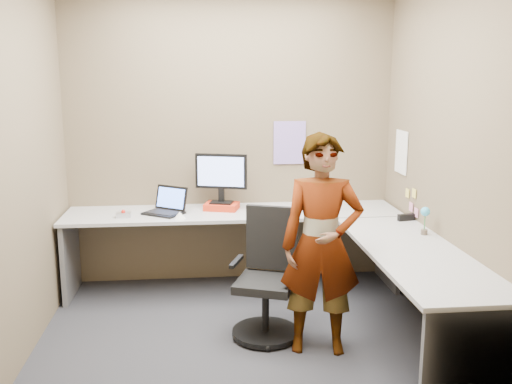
{
  "coord_description": "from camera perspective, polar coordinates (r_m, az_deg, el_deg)",
  "views": [
    {
      "loc": [
        -0.29,
        -3.96,
        1.92
      ],
      "look_at": [
        0.13,
        0.25,
        1.05
      ],
      "focal_mm": 40.0,
      "sensor_mm": 36.0,
      "label": 1
    }
  ],
  "objects": [
    {
      "name": "trackball_mouse",
      "position": [
        4.98,
        -13.11,
        -2.21
      ],
      "size": [
        0.12,
        0.08,
        0.07
      ],
      "color": "#B7B7BC",
      "rests_on": "desk"
    },
    {
      "name": "desk",
      "position": [
        4.6,
        3.65,
        -5.22
      ],
      "size": [
        2.98,
        2.58,
        0.73
      ],
      "color": "#A3A3A3",
      "rests_on": "ground"
    },
    {
      "name": "wall_back",
      "position": [
        5.29,
        -2.55,
        5.43
      ],
      "size": [
        3.0,
        0.0,
        3.0
      ],
      "primitive_type": "plane",
      "rotation": [
        1.57,
        0.0,
        0.0
      ],
      "color": "brown",
      "rests_on": "ground"
    },
    {
      "name": "sticky_note_d",
      "position": [
        5.08,
        14.91,
        -0.11
      ],
      "size": [
        0.01,
        0.07,
        0.07
      ],
      "primitive_type": "cube",
      "color": "#F2E059",
      "rests_on": "wall_right"
    },
    {
      "name": "stapler",
      "position": [
        4.91,
        14.81,
        -2.46
      ],
      "size": [
        0.16,
        0.07,
        0.05
      ],
      "primitive_type": "cube",
      "rotation": [
        0.0,
        0.0,
        0.21
      ],
      "color": "black",
      "rests_on": "desk"
    },
    {
      "name": "origami",
      "position": [
        4.85,
        -7.64,
        -2.32
      ],
      "size": [
        0.1,
        0.1,
        0.06
      ],
      "primitive_type": "cone",
      "color": "white",
      "rests_on": "desk"
    },
    {
      "name": "office_chair",
      "position": [
        4.29,
        1.15,
        -9.31
      ],
      "size": [
        0.54,
        0.54,
        0.94
      ],
      "rotation": [
        0.0,
        0.0,
        -0.35
      ],
      "color": "black",
      "rests_on": "ground"
    },
    {
      "name": "wall_right",
      "position": [
        4.38,
        18.51,
        3.55
      ],
      "size": [
        0.0,
        2.7,
        2.7
      ],
      "primitive_type": "plane",
      "rotation": [
        1.57,
        0.0,
        -1.57
      ],
      "color": "brown",
      "rests_on": "ground"
    },
    {
      "name": "wall_left",
      "position": [
        4.17,
        -22.52,
        2.9
      ],
      "size": [
        0.0,
        2.7,
        2.7
      ],
      "primitive_type": "plane",
      "rotation": [
        1.57,
        0.0,
        1.57
      ],
      "color": "brown",
      "rests_on": "ground"
    },
    {
      "name": "laptop",
      "position": [
        5.06,
        -8.9,
        -1.44
      ],
      "size": [
        0.41,
        0.4,
        0.23
      ],
      "rotation": [
        0.0,
        0.0,
        -0.6
      ],
      "color": "black",
      "rests_on": "desk"
    },
    {
      "name": "sticky_note_b",
      "position": [
        5.01,
        15.25,
        -1.46
      ],
      "size": [
        0.01,
        0.07,
        0.07
      ],
      "primitive_type": "cube",
      "color": "pink",
      "rests_on": "wall_right"
    },
    {
      "name": "ground",
      "position": [
        4.41,
        -1.4,
        -14.2
      ],
      "size": [
        3.0,
        3.0,
        0.0
      ],
      "primitive_type": "plane",
      "color": "#222227",
      "rests_on": "ground"
    },
    {
      "name": "person",
      "position": [
        3.97,
        6.57,
        -5.28
      ],
      "size": [
        0.61,
        0.45,
        1.54
      ],
      "primitive_type": "imported",
      "rotation": [
        0.0,
        0.0,
        -0.15
      ],
      "color": "#999399",
      "rests_on": "ground"
    },
    {
      "name": "calendar_white",
      "position": [
        5.22,
        14.33,
        3.88
      ],
      "size": [
        0.01,
        0.28,
        0.38
      ],
      "primitive_type": "cube",
      "color": "white",
      "rests_on": "wall_right"
    },
    {
      "name": "calendar_purple",
      "position": [
        5.35,
        3.38,
        4.95
      ],
      "size": [
        0.3,
        0.01,
        0.4
      ],
      "primitive_type": "cube",
      "color": "#846BB7",
      "rests_on": "wall_back"
    },
    {
      "name": "sticky_note_c",
      "position": [
        4.91,
        15.73,
        -2.0
      ],
      "size": [
        0.01,
        0.07,
        0.07
      ],
      "primitive_type": "cube",
      "color": "pink",
      "rests_on": "wall_right"
    },
    {
      "name": "monitor",
      "position": [
        5.1,
        -3.51,
        1.79
      ],
      "size": [
        0.46,
        0.19,
        0.44
      ],
      "rotation": [
        0.0,
        0.0,
        -0.28
      ],
      "color": "black",
      "rests_on": "paper_ream"
    },
    {
      "name": "paper_ream",
      "position": [
        5.14,
        -3.46,
        -1.44
      ],
      "size": [
        0.34,
        0.29,
        0.06
      ],
      "primitive_type": "cube",
      "rotation": [
        0.0,
        0.0,
        -0.28
      ],
      "color": "red",
      "rests_on": "desk"
    },
    {
      "name": "sticky_note_a",
      "position": [
        4.94,
        15.53,
        -0.12
      ],
      "size": [
        0.01,
        0.07,
        0.07
      ],
      "primitive_type": "cube",
      "color": "#F2E059",
      "rests_on": "wall_right"
    },
    {
      "name": "flower",
      "position": [
        4.49,
        16.55,
        -2.34
      ],
      "size": [
        0.07,
        0.07,
        0.22
      ],
      "color": "brown",
      "rests_on": "desk"
    }
  ]
}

